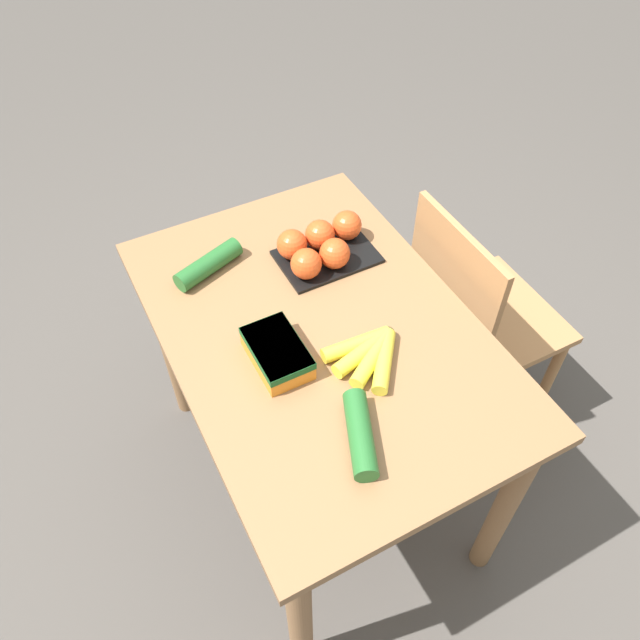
{
  "coord_description": "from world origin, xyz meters",
  "views": [
    {
      "loc": [
        0.89,
        -0.47,
        1.95
      ],
      "look_at": [
        0.0,
        0.0,
        0.8
      ],
      "focal_mm": 35.0,
      "sensor_mm": 36.0,
      "label": 1
    }
  ],
  "objects_px": {
    "cucumber_near": "(209,264)",
    "chair": "(474,320)",
    "banana_bunch": "(370,353)",
    "cucumber_far": "(360,434)",
    "tomato_pack": "(321,246)",
    "carrot_bag": "(277,352)"
  },
  "relations": [
    {
      "from": "chair",
      "to": "banana_bunch",
      "type": "relative_size",
      "value": 4.62
    },
    {
      "from": "banana_bunch",
      "to": "cucumber_near",
      "type": "distance_m",
      "value": 0.51
    },
    {
      "from": "banana_bunch",
      "to": "cucumber_near",
      "type": "xyz_separation_m",
      "value": [
        -0.45,
        -0.23,
        0.01
      ]
    },
    {
      "from": "tomato_pack",
      "to": "carrot_bag",
      "type": "distance_m",
      "value": 0.37
    },
    {
      "from": "tomato_pack",
      "to": "cucumber_far",
      "type": "bearing_deg",
      "value": -19.56
    },
    {
      "from": "chair",
      "to": "cucumber_far",
      "type": "bearing_deg",
      "value": 119.12
    },
    {
      "from": "chair",
      "to": "tomato_pack",
      "type": "height_order",
      "value": "chair"
    },
    {
      "from": "carrot_bag",
      "to": "cucumber_far",
      "type": "distance_m",
      "value": 0.28
    },
    {
      "from": "banana_bunch",
      "to": "cucumber_far",
      "type": "relative_size",
      "value": 0.93
    },
    {
      "from": "tomato_pack",
      "to": "cucumber_near",
      "type": "xyz_separation_m",
      "value": [
        -0.09,
        -0.29,
        -0.02
      ]
    },
    {
      "from": "chair",
      "to": "banana_bunch",
      "type": "xyz_separation_m",
      "value": [
        0.17,
        -0.5,
        0.32
      ]
    },
    {
      "from": "chair",
      "to": "banana_bunch",
      "type": "distance_m",
      "value": 0.62
    },
    {
      "from": "banana_bunch",
      "to": "carrot_bag",
      "type": "bearing_deg",
      "value": -115.44
    },
    {
      "from": "chair",
      "to": "cucumber_near",
      "type": "relative_size",
      "value": 4.3
    },
    {
      "from": "banana_bunch",
      "to": "cucumber_near",
      "type": "bearing_deg",
      "value": -153.18
    },
    {
      "from": "banana_bunch",
      "to": "carrot_bag",
      "type": "height_order",
      "value": "carrot_bag"
    },
    {
      "from": "carrot_bag",
      "to": "cucumber_far",
      "type": "bearing_deg",
      "value": 13.06
    },
    {
      "from": "cucumber_near",
      "to": "chair",
      "type": "bearing_deg",
      "value": 68.65
    },
    {
      "from": "chair",
      "to": "cucumber_far",
      "type": "distance_m",
      "value": 0.8
    },
    {
      "from": "cucumber_near",
      "to": "cucumber_far",
      "type": "bearing_deg",
      "value": 8.68
    },
    {
      "from": "chair",
      "to": "tomato_pack",
      "type": "relative_size",
      "value": 3.34
    },
    {
      "from": "banana_bunch",
      "to": "tomato_pack",
      "type": "height_order",
      "value": "tomato_pack"
    }
  ]
}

